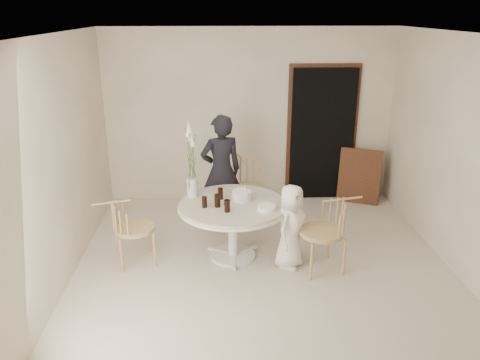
{
  "coord_description": "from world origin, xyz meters",
  "views": [
    {
      "loc": [
        -0.54,
        -4.95,
        2.94
      ],
      "look_at": [
        -0.26,
        0.3,
        1.01
      ],
      "focal_mm": 35.0,
      "sensor_mm": 36.0,
      "label": 1
    }
  ],
  "objects_px": {
    "chair_left": "(124,223)",
    "boy": "(290,226)",
    "chair_right": "(332,224)",
    "flower_vase": "(191,166)",
    "girl": "(221,171)",
    "birthday_cake": "(242,196)",
    "chair_far": "(243,180)",
    "table": "(233,212)"
  },
  "relations": [
    {
      "from": "birthday_cake",
      "to": "girl",
      "type": "bearing_deg",
      "value": 104.91
    },
    {
      "from": "chair_right",
      "to": "boy",
      "type": "relative_size",
      "value": 0.86
    },
    {
      "from": "chair_right",
      "to": "boy",
      "type": "distance_m",
      "value": 0.49
    },
    {
      "from": "table",
      "to": "chair_far",
      "type": "xyz_separation_m",
      "value": [
        0.19,
        1.16,
        -0.01
      ]
    },
    {
      "from": "birthday_cake",
      "to": "flower_vase",
      "type": "height_order",
      "value": "flower_vase"
    },
    {
      "from": "chair_right",
      "to": "chair_left",
      "type": "relative_size",
      "value": 1.06
    },
    {
      "from": "table",
      "to": "flower_vase",
      "type": "relative_size",
      "value": 1.36
    },
    {
      "from": "girl",
      "to": "flower_vase",
      "type": "bearing_deg",
      "value": 48.68
    },
    {
      "from": "flower_vase",
      "to": "chair_left",
      "type": "bearing_deg",
      "value": -157.56
    },
    {
      "from": "chair_far",
      "to": "boy",
      "type": "bearing_deg",
      "value": -86.11
    },
    {
      "from": "chair_left",
      "to": "boy",
      "type": "xyz_separation_m",
      "value": [
        1.98,
        -0.15,
        -0.03
      ]
    },
    {
      "from": "chair_far",
      "to": "chair_right",
      "type": "distance_m",
      "value": 1.76
    },
    {
      "from": "flower_vase",
      "to": "birthday_cake",
      "type": "bearing_deg",
      "value": -12.97
    },
    {
      "from": "birthday_cake",
      "to": "chair_left",
      "type": "bearing_deg",
      "value": -172.21
    },
    {
      "from": "table",
      "to": "birthday_cake",
      "type": "relative_size",
      "value": 5.57
    },
    {
      "from": "chair_far",
      "to": "boy",
      "type": "height_order",
      "value": "boy"
    },
    {
      "from": "chair_far",
      "to": "girl",
      "type": "bearing_deg",
      "value": -166.63
    },
    {
      "from": "girl",
      "to": "birthday_cake",
      "type": "distance_m",
      "value": 0.93
    },
    {
      "from": "chair_right",
      "to": "birthday_cake",
      "type": "bearing_deg",
      "value": -124.18
    },
    {
      "from": "chair_right",
      "to": "flower_vase",
      "type": "height_order",
      "value": "flower_vase"
    },
    {
      "from": "girl",
      "to": "chair_right",
      "type": "bearing_deg",
      "value": 119.04
    },
    {
      "from": "flower_vase",
      "to": "chair_far",
      "type": "bearing_deg",
      "value": 53.38
    },
    {
      "from": "girl",
      "to": "flower_vase",
      "type": "height_order",
      "value": "flower_vase"
    },
    {
      "from": "chair_right",
      "to": "table",
      "type": "bearing_deg",
      "value": -117.76
    },
    {
      "from": "chair_left",
      "to": "girl",
      "type": "distance_m",
      "value": 1.62
    },
    {
      "from": "flower_vase",
      "to": "chair_right",
      "type": "bearing_deg",
      "value": -18.62
    },
    {
      "from": "chair_far",
      "to": "chair_right",
      "type": "height_order",
      "value": "chair_far"
    },
    {
      "from": "boy",
      "to": "flower_vase",
      "type": "height_order",
      "value": "flower_vase"
    },
    {
      "from": "table",
      "to": "chair_right",
      "type": "height_order",
      "value": "chair_right"
    },
    {
      "from": "chair_right",
      "to": "flower_vase",
      "type": "relative_size",
      "value": 0.91
    },
    {
      "from": "chair_left",
      "to": "girl",
      "type": "xyz_separation_m",
      "value": [
        1.18,
        1.09,
        0.26
      ]
    },
    {
      "from": "birthday_cake",
      "to": "flower_vase",
      "type": "xyz_separation_m",
      "value": [
        -0.61,
        0.14,
        0.35
      ]
    },
    {
      "from": "flower_vase",
      "to": "girl",
      "type": "bearing_deg",
      "value": 63.89
    },
    {
      "from": "chair_left",
      "to": "boy",
      "type": "bearing_deg",
      "value": -110.87
    },
    {
      "from": "chair_far",
      "to": "table",
      "type": "bearing_deg",
      "value": -114.33
    },
    {
      "from": "table",
      "to": "birthday_cake",
      "type": "height_order",
      "value": "birthday_cake"
    },
    {
      "from": "table",
      "to": "boy",
      "type": "bearing_deg",
      "value": -19.86
    },
    {
      "from": "girl",
      "to": "flower_vase",
      "type": "relative_size",
      "value": 1.64
    },
    {
      "from": "chair_far",
      "to": "boy",
      "type": "xyz_separation_m",
      "value": [
        0.48,
        -1.41,
        -0.08
      ]
    },
    {
      "from": "table",
      "to": "chair_left",
      "type": "relative_size",
      "value": 1.58
    },
    {
      "from": "girl",
      "to": "flower_vase",
      "type": "xyz_separation_m",
      "value": [
        -0.37,
        -0.75,
        0.33
      ]
    },
    {
      "from": "chair_right",
      "to": "flower_vase",
      "type": "bearing_deg",
      "value": -121.02
    }
  ]
}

